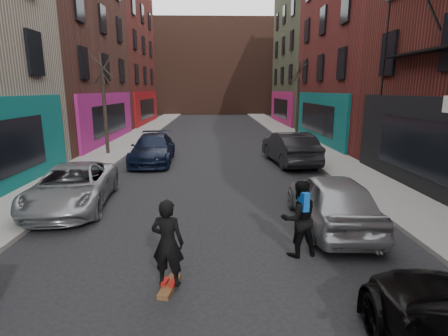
{
  "coord_description": "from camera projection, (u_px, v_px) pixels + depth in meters",
  "views": [
    {
      "loc": [
        -0.01,
        -2.15,
        3.73
      ],
      "look_at": [
        0.25,
        7.31,
        1.6
      ],
      "focal_mm": 28.0,
      "sensor_mm": 36.0,
      "label": 1
    }
  ],
  "objects": [
    {
      "name": "skateboarder",
      "position": [
        168.0,
        243.0,
        6.48
      ],
      "size": [
        0.69,
        0.52,
        1.69
      ],
      "primitive_type": "imported",
      "rotation": [
        0.0,
        0.0,
        2.94
      ],
      "color": "black",
      "rests_on": "skateboard"
    },
    {
      "name": "parked_right_end",
      "position": [
        290.0,
        148.0,
        17.81
      ],
      "size": [
        2.23,
        5.12,
        1.64
      ],
      "primitive_type": "imported",
      "rotation": [
        0.0,
        0.0,
        3.24
      ],
      "color": "black",
      "rests_on": "ground"
    },
    {
      "name": "sidewalk_right",
      "position": [
        282.0,
        130.0,
        32.32
      ],
      "size": [
        2.5,
        84.0,
        0.13
      ],
      "primitive_type": "cube",
      "color": "gray",
      "rests_on": "ground"
    },
    {
      "name": "building_far",
      "position": [
        214.0,
        69.0,
        55.98
      ],
      "size": [
        40.0,
        10.0,
        14.0
      ],
      "primitive_type": "cube",
      "color": "#47281E",
      "rests_on": "ground"
    },
    {
      "name": "parked_right_far",
      "position": [
        331.0,
        200.0,
        9.63
      ],
      "size": [
        1.93,
        4.52,
        1.52
      ],
      "primitive_type": "imported",
      "rotation": [
        0.0,
        0.0,
        3.11
      ],
      "color": "#9B9FA4",
      "rests_on": "ground"
    },
    {
      "name": "parked_left_end",
      "position": [
        153.0,
        149.0,
        18.1
      ],
      "size": [
        2.24,
        5.09,
        1.45
      ],
      "primitive_type": "imported",
      "rotation": [
        0.0,
        0.0,
        0.04
      ],
      "color": "black",
      "rests_on": "ground"
    },
    {
      "name": "parked_left_far",
      "position": [
        72.0,
        186.0,
        11.25
      ],
      "size": [
        2.75,
        5.08,
        1.35
      ],
      "primitive_type": "imported",
      "rotation": [
        0.0,
        0.0,
        0.11
      ],
      "color": "#92949A",
      "rests_on": "ground"
    },
    {
      "name": "tree_right_far",
      "position": [
        298.0,
        92.0,
        25.71
      ],
      "size": [
        2.0,
        2.0,
        6.8
      ],
      "primitive_type": null,
      "color": "black",
      "rests_on": "sidewalk_right"
    },
    {
      "name": "skateboard",
      "position": [
        169.0,
        286.0,
        6.68
      ],
      "size": [
        0.38,
        0.83,
        0.1
      ],
      "primitive_type": "cube",
      "rotation": [
        0.0,
        0.0,
        -0.2
      ],
      "color": "brown",
      "rests_on": "ground"
    },
    {
      "name": "tree_left_far",
      "position": [
        104.0,
        96.0,
        19.56
      ],
      "size": [
        2.0,
        2.0,
        6.5
      ],
      "primitive_type": null,
      "color": "black",
      "rests_on": "sidewalk_left"
    },
    {
      "name": "pedestrian",
      "position": [
        299.0,
        218.0,
        7.88
      ],
      "size": [
        0.99,
        0.85,
        1.77
      ],
      "rotation": [
        0.0,
        0.0,
        3.37
      ],
      "color": "black",
      "rests_on": "ground"
    },
    {
      "name": "sidewalk_left",
      "position": [
        146.0,
        130.0,
        31.99
      ],
      "size": [
        2.5,
        84.0,
        0.13
      ],
      "primitive_type": "cube",
      "color": "gray",
      "rests_on": "ground"
    }
  ]
}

